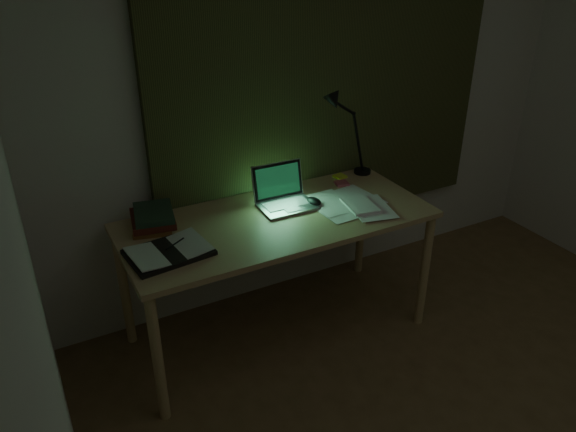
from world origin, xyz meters
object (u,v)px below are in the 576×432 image
object	(u,v)px
desk_lamp	(365,129)
desk	(278,277)
book_stack	(153,218)
laptop	(288,190)
open_textbook	(169,251)
loose_papers	(350,206)

from	to	relation	value
desk_lamp	desk	bearing A→B (deg)	-151.31
book_stack	desk_lamp	world-z (taller)	desk_lamp
laptop	open_textbook	size ratio (longest dim) A/B	0.91
laptop	book_stack	size ratio (longest dim) A/B	1.34
open_textbook	book_stack	world-z (taller)	book_stack
open_textbook	desk	bearing A→B (deg)	1.73
desk_lamp	book_stack	bearing A→B (deg)	-169.40
book_stack	desk_lamp	size ratio (longest dim) A/B	0.45
open_textbook	book_stack	xyz separation A→B (m)	(0.01, 0.30, 0.03)
laptop	open_textbook	xyz separation A→B (m)	(-0.72, -0.17, -0.09)
desk	loose_papers	world-z (taller)	loose_papers
laptop	loose_papers	xyz separation A→B (m)	(0.30, -0.16, -0.10)
desk	book_stack	bearing A→B (deg)	160.45
book_stack	loose_papers	bearing A→B (deg)	-16.49
laptop	loose_papers	distance (m)	0.35
loose_papers	desk_lamp	distance (m)	0.57
open_textbook	book_stack	bearing A→B (deg)	80.78
laptop	loose_papers	world-z (taller)	laptop
desk	open_textbook	distance (m)	0.74
open_textbook	loose_papers	world-z (taller)	open_textbook
open_textbook	desk_lamp	world-z (taller)	desk_lamp
desk	desk_lamp	xyz separation A→B (m)	(0.74, 0.29, 0.66)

